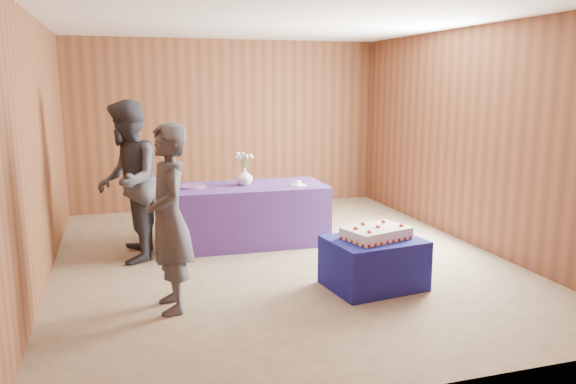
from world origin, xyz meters
name	(u,v)px	position (x,y,z in m)	size (l,w,h in m)	color
ground	(279,258)	(0.00, 0.00, 0.00)	(6.00, 6.00, 0.00)	gray
room_shell	(279,103)	(0.00, 0.00, 1.80)	(5.04, 6.04, 2.72)	brown
cake_table	(374,263)	(0.65, -1.16, 0.25)	(0.90, 0.70, 0.50)	#1A1A93
serving_table	(246,215)	(-0.22, 0.74, 0.38)	(2.00, 0.90, 0.75)	#522F83
sheet_cake	(376,233)	(0.67, -1.16, 0.56)	(0.74, 0.60, 0.15)	white
vase	(244,177)	(-0.23, 0.78, 0.86)	(0.21, 0.21, 0.22)	silver
flower_spray	(244,156)	(-0.23, 0.78, 1.12)	(0.24, 0.24, 0.18)	#2B6829
platter	(192,186)	(-0.88, 0.82, 0.76)	(0.35, 0.35, 0.02)	#7650A0
plate	(298,185)	(0.41, 0.55, 0.76)	(0.20, 0.20, 0.01)	white
cake_slice	(298,182)	(0.41, 0.55, 0.79)	(0.08, 0.07, 0.08)	white
knife	(306,187)	(0.47, 0.41, 0.75)	(0.26, 0.02, 0.00)	#B0AFB4
guest_left	(169,219)	(-1.34, -1.14, 0.84)	(0.61, 0.40, 1.68)	#3A3B44
guest_right	(128,182)	(-1.64, 0.47, 0.92)	(0.89, 0.70, 1.84)	#2F3039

